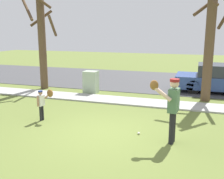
{
  "coord_description": "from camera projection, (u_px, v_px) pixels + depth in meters",
  "views": [
    {
      "loc": [
        2.54,
        -6.95,
        2.95
      ],
      "look_at": [
        -0.16,
        1.37,
        1.0
      ],
      "focal_mm": 42.98,
      "sensor_mm": 36.0,
      "label": 1
    }
  ],
  "objects": [
    {
      "name": "street_tree_near",
      "position": [
        210.0,
        33.0,
        10.8
      ],
      "size": [
        1.85,
        1.88,
        5.36
      ],
      "color": "brown",
      "rests_on": "ground"
    },
    {
      "name": "road_surface",
      "position": [
        152.0,
        81.0,
        15.84
      ],
      "size": [
        36.0,
        6.8,
        0.02
      ],
      "primitive_type": "cube",
      "color": "#424244",
      "rests_on": "ground"
    },
    {
      "name": "utility_cabinet",
      "position": [
        91.0,
        82.0,
        12.71
      ],
      "size": [
        0.64,
        0.53,
        1.05
      ],
      "primitive_type": "cube",
      "color": "#9EB293",
      "rests_on": "ground"
    },
    {
      "name": "street_tree_far",
      "position": [
        42.0,
        38.0,
        13.27
      ],
      "size": [
        1.84,
        1.88,
        4.82
      ],
      "color": "brown",
      "rests_on": "ground"
    },
    {
      "name": "parked_wagon_blue",
      "position": [
        224.0,
        79.0,
        12.8
      ],
      "size": [
        4.5,
        1.8,
        1.33
      ],
      "rotation": [
        0.0,
        0.0,
        3.14
      ],
      "color": "#2D478C",
      "rests_on": "road_surface"
    },
    {
      "name": "sidewalk_strip",
      "position": [
        132.0,
        101.0,
        11.19
      ],
      "size": [
        36.0,
        1.2,
        0.06
      ],
      "primitive_type": "cube",
      "color": "#A3A39E",
      "rests_on": "ground"
    },
    {
      "name": "person_child",
      "position": [
        43.0,
        100.0,
        8.79
      ],
      "size": [
        0.48,
        0.38,
        1.05
      ],
      "rotation": [
        0.0,
        0.0,
        6.17
      ],
      "color": "black",
      "rests_on": "ground"
    },
    {
      "name": "baseball",
      "position": [
        139.0,
        133.0,
        7.72
      ],
      "size": [
        0.07,
        0.07,
        0.07
      ],
      "primitive_type": "sphere",
      "color": "white",
      "rests_on": "ground"
    },
    {
      "name": "person_adult",
      "position": [
        172.0,
        104.0,
        6.95
      ],
      "size": [
        0.74,
        0.61,
        1.73
      ],
      "rotation": [
        0.0,
        0.0,
        3.03
      ],
      "color": "black",
      "rests_on": "ground"
    },
    {
      "name": "ground_plane",
      "position": [
        132.0,
        103.0,
        11.1
      ],
      "size": [
        48.0,
        48.0,
        0.0
      ],
      "primitive_type": "plane",
      "color": "olive"
    }
  ]
}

